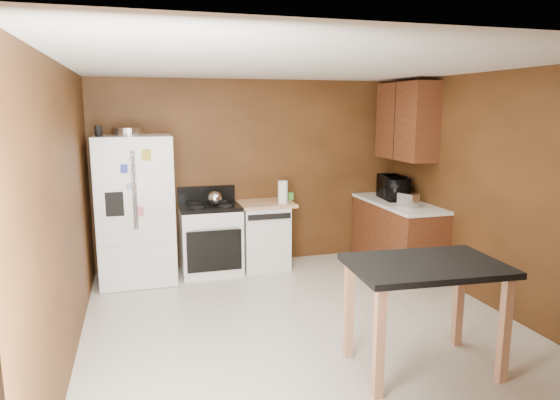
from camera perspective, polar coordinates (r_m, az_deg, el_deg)
name	(u,v)px	position (r m, az deg, el deg)	size (l,w,h in m)	color
floor	(304,327)	(5.07, 2.81, -14.27)	(4.50, 4.50, 0.00)	silver
ceiling	(307,65)	(4.62, 3.09, 15.16)	(4.50, 4.50, 0.00)	white
wall_back	(252,173)	(6.83, -3.19, 3.12)	(4.20, 4.20, 0.00)	#573217
wall_front	(448,280)	(2.73, 18.61, -8.71)	(4.20, 4.20, 0.00)	#573217
wall_left	(65,215)	(4.48, -23.38, -1.61)	(4.50, 4.50, 0.00)	#573217
wall_right	(494,192)	(5.72, 23.28, 0.85)	(4.50, 4.50, 0.00)	#573217
roasting_pan	(128,131)	(6.28, -17.02, 7.51)	(0.37, 0.37, 0.09)	silver
pen_cup	(98,131)	(6.13, -20.04, 7.42)	(0.08, 0.08, 0.12)	black
kettle	(215,198)	(6.38, -7.46, 0.19)	(0.18, 0.18, 0.18)	silver
paper_towel	(283,192)	(6.51, 0.32, 0.90)	(0.13, 0.13, 0.30)	white
green_canister	(291,196)	(6.79, 1.21, 0.44)	(0.09, 0.09, 0.10)	#50B646
toaster	(408,200)	(6.44, 14.45, -0.02)	(0.15, 0.24, 0.17)	silver
microwave	(393,188)	(6.95, 12.80, 1.30)	(0.53, 0.36, 0.29)	black
refrigerator	(136,210)	(6.34, -16.15, -1.05)	(0.90, 0.80, 1.80)	white
gas_range	(210,238)	(6.55, -7.96, -4.30)	(0.76, 0.68, 1.10)	white
dishwasher	(264,234)	(6.71, -1.88, -3.94)	(0.78, 0.63, 0.89)	white
right_cabinets	(400,201)	(6.83, 13.54, -0.06)	(0.63, 1.58, 2.45)	brown
island	(425,280)	(4.21, 16.25, -8.72)	(1.26, 0.88, 0.91)	black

